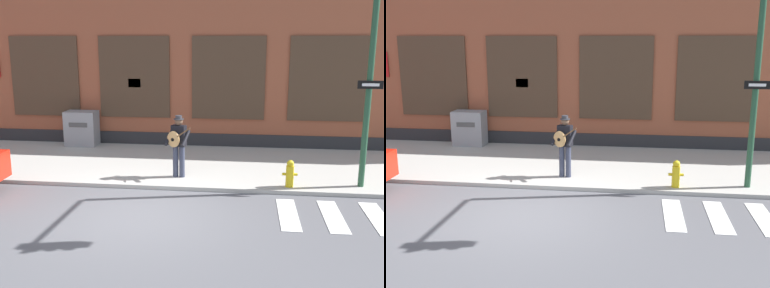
{
  "view_description": "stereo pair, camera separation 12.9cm",
  "coord_description": "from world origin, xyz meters",
  "views": [
    {
      "loc": [
        2.28,
        -8.97,
        3.74
      ],
      "look_at": [
        0.92,
        2.11,
        1.17
      ],
      "focal_mm": 42.0,
      "sensor_mm": 36.0,
      "label": 1
    },
    {
      "loc": [
        2.41,
        -8.96,
        3.74
      ],
      "look_at": [
        0.92,
        2.11,
        1.17
      ],
      "focal_mm": 42.0,
      "sensor_mm": 36.0,
      "label": 2
    }
  ],
  "objects": [
    {
      "name": "building_backdrop",
      "position": [
        -0.0,
        8.48,
        3.74
      ],
      "size": [
        28.0,
        4.06,
        7.49
      ],
      "color": "brown",
      "rests_on": "ground"
    },
    {
      "name": "utility_box",
      "position": [
        -3.49,
        6.04,
        0.72
      ],
      "size": [
        1.1,
        0.7,
        1.22
      ],
      "color": "gray",
      "rests_on": "sidewalk"
    },
    {
      "name": "fire_hydrant",
      "position": [
        3.42,
        2.16,
        0.45
      ],
      "size": [
        0.38,
        0.2,
        0.7
      ],
      "color": "gold",
      "rests_on": "sidewalk"
    },
    {
      "name": "sidewalk",
      "position": [
        0.0,
        4.15,
        0.05
      ],
      "size": [
        28.0,
        4.67,
        0.11
      ],
      "color": "#ADAAA3",
      "rests_on": "ground"
    },
    {
      "name": "busker",
      "position": [
        0.47,
        2.66,
        1.07
      ],
      "size": [
        0.72,
        0.64,
        1.69
      ],
      "color": "#33384C",
      "rests_on": "sidewalk"
    },
    {
      "name": "ground_plane",
      "position": [
        0.0,
        0.0,
        0.0
      ],
      "size": [
        160.0,
        160.0,
        0.0
      ],
      "primitive_type": "plane",
      "color": "#56565B"
    }
  ]
}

